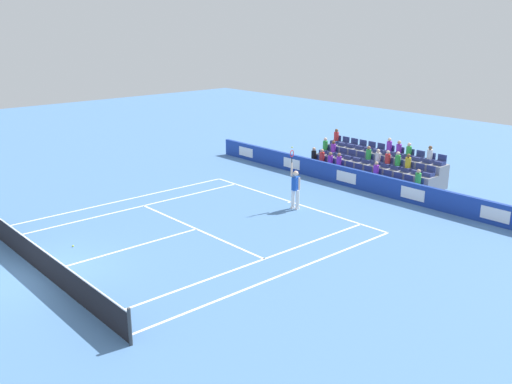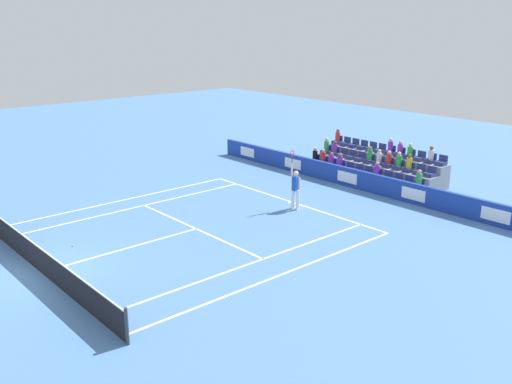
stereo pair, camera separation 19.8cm
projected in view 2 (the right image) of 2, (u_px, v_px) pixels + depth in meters
The scene contains 14 objects.
ground_plane at pixel (41, 272), 19.12m from camera, with size 80.00×80.00×0.00m, color #4C7AB2.
line_baseline at pixel (292, 202), 26.62m from camera, with size 10.97×0.10×0.01m, color white.
line_service at pixel (196, 229), 23.16m from camera, with size 8.23×0.10×0.01m, color white.
line_centre_service at pixel (126, 248), 21.14m from camera, with size 0.10×6.40×0.01m, color white.
line_singles_sideline_left at pixel (136, 207), 25.84m from camera, with size 0.10×11.89×0.01m, color white.
line_singles_sideline_right at pixel (253, 262), 19.91m from camera, with size 0.10×11.89×0.01m, color white.
line_doubles_sideline_left at pixel (121, 201), 26.82m from camera, with size 0.10×11.89×0.01m, color white.
line_doubles_sideline_right at pixel (280, 275), 18.92m from camera, with size 0.10×11.89×0.01m, color white.
line_centre_mark at pixel (290, 202), 26.56m from camera, with size 0.10×0.20×0.01m, color white.
sponsor_barrier at pixel (348, 177), 29.07m from camera, with size 19.77×0.22×0.97m.
tennis_net at pixel (40, 259), 18.98m from camera, with size 11.97×0.10×1.07m.
tennis_player at pixel (296, 188), 25.36m from camera, with size 0.54×0.41×2.85m.
stadium_stand at pixel (376, 168), 30.51m from camera, with size 7.44×2.85×2.18m.
loose_tennis_ball at pixel (73, 245), 21.35m from camera, with size 0.07×0.07×0.07m, color #D1E533.
Camera 2 is at (-17.98, 6.08, 8.10)m, focal length 39.71 mm.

